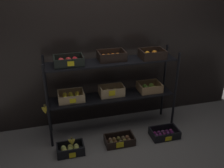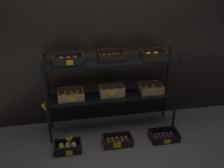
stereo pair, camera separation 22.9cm
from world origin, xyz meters
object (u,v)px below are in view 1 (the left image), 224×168
at_px(crate_ground_kiwi, 119,141).
at_px(banana_bunch_loose, 72,142).
at_px(display_rack, 111,79).
at_px(crate_ground_plum, 164,134).
at_px(crate_ground_pear, 70,150).

bearing_deg(crate_ground_kiwi, banana_bunch_loose, -177.21).
distance_m(display_rack, banana_bunch_loose, 0.93).
bearing_deg(display_rack, crate_ground_kiwi, -85.78).
bearing_deg(crate_ground_plum, banana_bunch_loose, -179.23).
bearing_deg(crate_ground_pear, crate_ground_kiwi, 2.41).
xyz_separation_m(display_rack, crate_ground_plum, (0.66, -0.36, -0.74)).
height_order(crate_ground_pear, banana_bunch_loose, banana_bunch_loose).
relative_size(display_rack, crate_ground_plum, 4.74).
relative_size(display_rack, crate_ground_kiwi, 4.70).
bearing_deg(display_rack, crate_ground_plum, -29.05).
bearing_deg(display_rack, crate_ground_pear, -148.20).
bearing_deg(crate_ground_plum, display_rack, 150.95).
height_order(crate_ground_pear, crate_ground_plum, crate_ground_pear).
relative_size(crate_ground_pear, crate_ground_kiwi, 0.88).
bearing_deg(crate_ground_pear, crate_ground_plum, 0.62).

